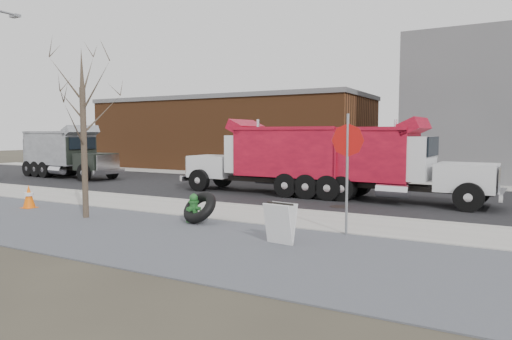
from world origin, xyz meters
The scene contains 16 objects.
ground centered at (0.00, 0.00, 0.00)m, with size 120.00×120.00×0.00m, color #383328.
gravel_verge centered at (0.00, -3.50, 0.01)m, with size 60.00×5.00×0.03m, color slate.
sidewalk centered at (0.00, 0.25, 0.03)m, with size 60.00×2.50×0.06m, color #9E9B93.
curb centered at (0.00, 1.55, 0.06)m, with size 60.00×0.15×0.11m, color #9E9B93.
road centered at (0.00, 6.30, 0.01)m, with size 60.00×9.40×0.02m, color black.
far_sidewalk centered at (0.00, 12.00, 0.03)m, with size 60.00×2.00×0.06m, color #9E9B93.
building_brick centered at (-10.00, 17.00, 2.65)m, with size 20.20×8.20×5.30m.
bare_tree centered at (-3.20, -2.60, 3.30)m, with size 3.20×3.20×5.20m.
fire_hydrant centered at (0.13, -1.56, 0.40)m, with size 0.49×0.48×0.86m.
truck_tire centered at (0.36, -1.58, 0.47)m, with size 1.27×1.18×0.98m.
stop_sign centered at (4.58, -1.10, 2.09)m, with size 0.84×0.07×3.11m.
sandwich_board centered at (3.51, -2.77, 0.52)m, with size 0.75×0.53×0.98m.
traffic_cone_near centered at (-6.42, -2.26, 0.41)m, with size 0.43×0.43×0.83m.
dump_truck_red_a centered at (3.85, 5.37, 1.60)m, with size 7.84×2.62×3.15m.
dump_truck_red_b centered at (-0.74, 5.38, 1.62)m, with size 7.51×2.21×3.18m.
dump_truck_grey centered at (-14.65, 6.01, 1.55)m, with size 6.80×2.66×3.03m.
Camera 1 is at (8.05, -12.29, 2.61)m, focal length 32.00 mm.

